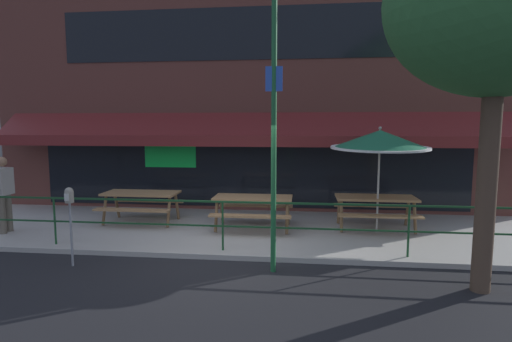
% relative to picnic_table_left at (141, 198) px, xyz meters
% --- Properties ---
extents(ground_plane, '(120.00, 120.00, 0.00)m').
position_rel_picnic_table_left_xyz_m(ground_plane, '(2.43, -2.23, -0.71)').
color(ground_plane, black).
extents(patio_deck, '(15.00, 4.00, 0.10)m').
position_rel_picnic_table_left_xyz_m(patio_deck, '(2.43, -0.23, -0.66)').
color(patio_deck, '#ADA89E').
rests_on(patio_deck, ground).
extents(restaurant_building, '(15.00, 1.60, 7.12)m').
position_rel_picnic_table_left_xyz_m(restaurant_building, '(2.43, 1.99, 2.83)').
color(restaurant_building, brown).
rests_on(restaurant_building, ground).
extents(patio_railing, '(13.84, 0.04, 0.97)m').
position_rel_picnic_table_left_xyz_m(patio_railing, '(2.43, -1.93, 0.09)').
color(patio_railing, '#194723').
rests_on(patio_railing, patio_deck).
extents(picnic_table_left, '(1.80, 1.42, 0.76)m').
position_rel_picnic_table_left_xyz_m(picnic_table_left, '(0.00, 0.00, 0.00)').
color(picnic_table_left, '#997047').
rests_on(picnic_table_left, patio_deck).
extents(picnic_table_centre, '(1.80, 1.42, 0.76)m').
position_rel_picnic_table_left_xyz_m(picnic_table_centre, '(2.81, -0.30, 0.00)').
color(picnic_table_centre, '#997047').
rests_on(picnic_table_centre, patio_deck).
extents(picnic_table_right, '(1.80, 1.42, 0.76)m').
position_rel_picnic_table_left_xyz_m(picnic_table_right, '(5.63, 0.02, 0.00)').
color(picnic_table_right, '#997047').
rests_on(picnic_table_right, patio_deck).
extents(patio_umbrella_right, '(2.14, 2.14, 2.38)m').
position_rel_picnic_table_left_xyz_m(patio_umbrella_right, '(5.63, -0.23, 1.47)').
color(patio_umbrella_right, '#B7B2A8').
rests_on(patio_umbrella_right, patio_deck).
extents(pedestrian_walking, '(0.24, 0.62, 1.71)m').
position_rel_picnic_table_left_xyz_m(pedestrian_walking, '(-2.68, -1.22, 0.35)').
color(pedestrian_walking, '#665B4C').
rests_on(pedestrian_walking, patio_deck).
extents(parking_meter_near, '(0.15, 0.16, 1.42)m').
position_rel_picnic_table_left_xyz_m(parking_meter_near, '(-0.13, -2.83, 0.44)').
color(parking_meter_near, gray).
rests_on(parking_meter_near, ground).
extents(street_sign_pole, '(0.28, 0.09, 4.52)m').
position_rel_picnic_table_left_xyz_m(street_sign_pole, '(3.45, -2.68, 1.61)').
color(street_sign_pole, '#1E6033').
rests_on(street_sign_pole, ground).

